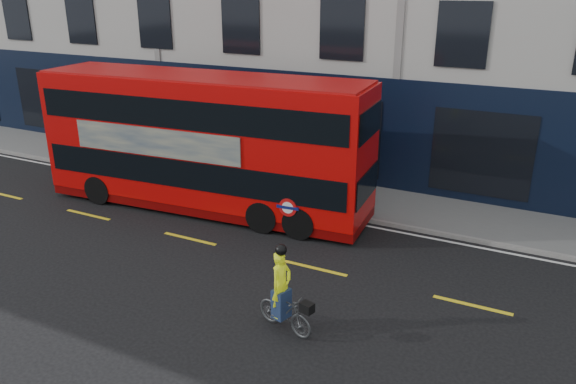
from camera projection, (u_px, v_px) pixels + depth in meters
The scene contains 7 objects.
ground at pixel (289, 295), 13.44m from camera, with size 120.00×120.00×0.00m, color black.
pavement at pixel (376, 203), 18.85m from camera, with size 60.00×3.00×0.12m, color slate.
kerb at pixel (361, 219), 17.60m from camera, with size 60.00×0.12×0.13m, color gray.
road_edge_line at pixel (357, 224), 17.37m from camera, with size 58.00×0.10×0.01m, color silver.
lane_dashes at pixel (315, 268), 14.69m from camera, with size 58.00×0.12×0.01m, color yellow, non-canonical shape.
bus at pixel (205, 142), 17.90m from camera, with size 10.97×3.23×4.36m.
cyclist at pixel (284, 302), 11.89m from camera, with size 1.52×0.78×2.01m.
Camera 1 is at (5.23, -10.48, 7.04)m, focal length 35.00 mm.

